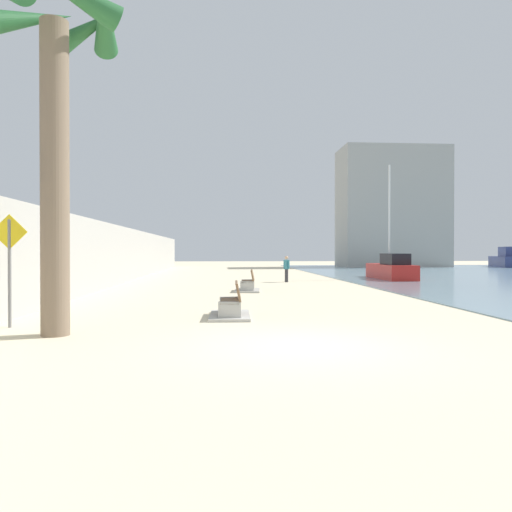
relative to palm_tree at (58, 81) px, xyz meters
The scene contains 10 objects.
ground_plane 18.04m from the palm_tree, 72.93° to the left, with size 120.00×120.00×0.00m, color beige.
seawall 17.05m from the palm_tree, 98.52° to the left, with size 0.80×64.00×3.24m, color #ADAAA3.
palm_tree is the anchor object (origin of this frame).
bench_near 7.05m from the palm_tree, 35.07° to the left, with size 1.16×2.13×0.98m.
bench_far 13.38m from the palm_tree, 67.17° to the left, with size 1.27×2.18×0.98m.
person_walking 19.67m from the palm_tree, 67.28° to the left, with size 0.32×0.47×1.55m.
boat_far_left 25.11m from the palm_tree, 53.91° to the left, with size 1.92×5.95×7.44m.
boat_nearest 55.20m from the palm_tree, 49.61° to the left, with size 3.73×6.97×2.28m.
pedestrian_sign 4.29m from the palm_tree, 142.40° to the left, with size 0.85×0.08×2.72m.
harbor_building 50.17m from the palm_tree, 62.32° to the left, with size 12.00×6.00×13.69m, color #9E9E99.
Camera 1 is at (-1.50, -9.30, 1.83)m, focal length 34.24 mm.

